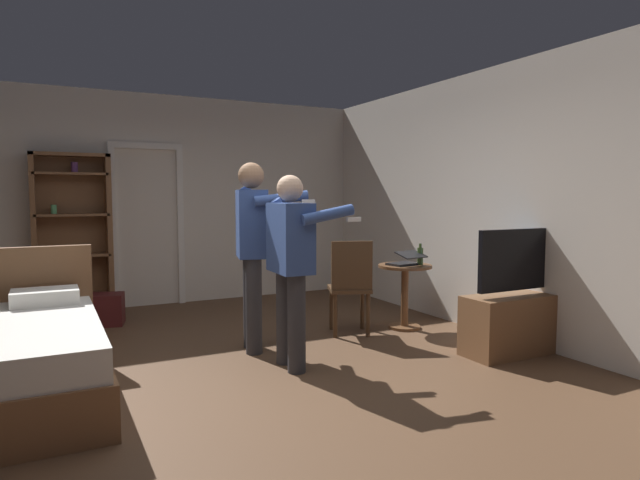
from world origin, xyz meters
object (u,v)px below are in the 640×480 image
Objects in this scene: bookshelf at (72,229)px; suitcase_dark at (95,310)px; side_table at (405,286)px; bottle_on_table at (420,256)px; laptop at (406,260)px; wooden_chair at (350,283)px; tv_flatscreen at (516,316)px; bed at (0,360)px; person_blue_shirt at (291,257)px; person_striped_shirt at (253,243)px.

suitcase_dark is at bearing -76.76° from bookshelf.
bottle_on_table is (0.14, -0.08, 0.33)m from side_table.
wooden_chair reaches higher than laptop.
tv_flatscreen is 1.32m from laptop.
side_table is at bearing 62.33° from laptop.
laptop is at bearing 6.38° from bed.
person_blue_shirt reaches higher than laptop.
bed is 1.68× the size of tv_flatscreen.
bookshelf is at bearing 77.98° from bed.
laptop reaches higher than side_table.
bookshelf is 5.11m from tv_flatscreen.
suitcase_dark is (0.77, 2.14, -0.13)m from bed.
bookshelf is 4.14m from bottle_on_table.
person_striped_shirt is (-1.90, 0.04, 0.21)m from bottle_on_table.
bookshelf reaches higher than tv_flatscreen.
person_striped_shirt reaches higher than bed.
suitcase_dark is (-3.01, 1.67, -0.29)m from side_table.
tv_flatscreen is at bearing -29.19° from person_striped_shirt.
person_blue_shirt reaches higher than suitcase_dark.
bed is at bearing -174.42° from bottle_on_table.
laptop is (3.16, -2.42, -0.30)m from bookshelf.
laptop is 1.63× the size of bottle_on_table.
bed is 8.30× the size of bottle_on_table.
tv_flatscreen is 1.29m from side_table.
bed is 3.16m from wooden_chair.
person_striped_shirt reaches higher than person_blue_shirt.
tv_flatscreen is 1.16× the size of wooden_chair.
person_blue_shirt is 0.92× the size of person_striped_shirt.
side_table is 0.37m from bottle_on_table.
tv_flatscreen reaches higher than bottle_on_table.
bookshelf reaches higher than suitcase_dark.
person_blue_shirt is at bearing -5.64° from bed.
person_blue_shirt is at bearing 164.59° from tv_flatscreen.
bookshelf is 5.14× the size of laptop.
laptop is at bearing -15.79° from suitcase_dark.
wooden_chair is (-0.81, 0.11, -0.25)m from bottle_on_table.
suitcase_dark is at bearing 139.35° from tv_flatscreen.
bookshelf is 1.20× the size of person_blue_shirt.
person_striped_shirt is (-1.76, -0.04, 0.55)m from side_table.
tv_flatscreen is at bearing -26.64° from suitcase_dark.
laptop is at bearing 108.04° from tv_flatscreen.
person_striped_shirt is (-1.09, -0.07, 0.47)m from wooden_chair.
bottle_on_table is at bearing 101.05° from tv_flatscreen.
bottle_on_table reaches higher than suitcase_dark.
side_table is 0.43× the size of person_blue_shirt.
wooden_chair is (-0.67, 0.03, 0.08)m from side_table.
person_blue_shirt is (-1.65, -0.67, 0.48)m from side_table.
wooden_chair is at bearing 8.92° from bed.
tv_flatscreen is 1.26m from bottle_on_table.
suitcase_dark is (-1.36, 2.35, -0.77)m from person_blue_shirt.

